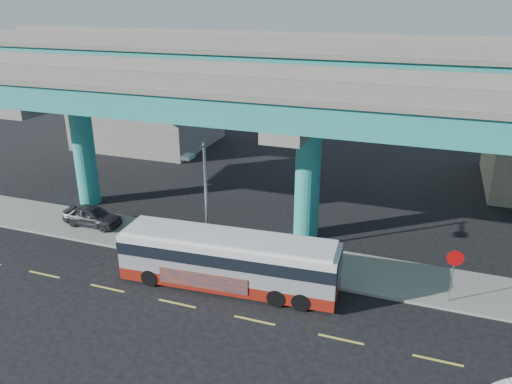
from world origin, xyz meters
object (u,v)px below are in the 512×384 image
(street_lamp, at_px, (201,188))
(stop_sign, at_px, (454,264))
(parked_car, at_px, (92,216))
(transit_bus, at_px, (228,259))

(street_lamp, xyz_separation_m, stop_sign, (12.70, 0.71, -2.47))
(parked_car, relative_size, street_lamp, 0.57)
(transit_bus, relative_size, street_lamp, 1.67)
(stop_sign, bearing_deg, transit_bus, -154.30)
(parked_car, distance_m, street_lamp, 9.85)
(stop_sign, bearing_deg, street_lamp, -162.58)
(parked_car, bearing_deg, stop_sign, -93.57)
(parked_car, bearing_deg, street_lamp, -103.05)
(parked_car, bearing_deg, transit_bus, -107.76)
(street_lamp, bearing_deg, parked_car, 166.96)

